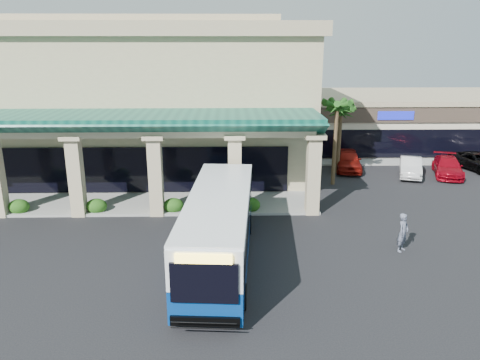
{
  "coord_description": "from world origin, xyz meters",
  "views": [
    {
      "loc": [
        1.21,
        -20.45,
        9.73
      ],
      "look_at": [
        1.79,
        4.78,
        2.2
      ],
      "focal_mm": 35.0,
      "sensor_mm": 36.0,
      "label": 1
    }
  ],
  "objects_px": {
    "car_white": "(411,167)",
    "car_gray": "(478,161)",
    "car_silver": "(348,160)",
    "car_red": "(448,167)",
    "pedestrian": "(403,232)",
    "transit_bus": "(219,229)"
  },
  "relations": [
    {
      "from": "transit_bus",
      "to": "pedestrian",
      "type": "relative_size",
      "value": 6.1
    },
    {
      "from": "transit_bus",
      "to": "car_white",
      "type": "height_order",
      "value": "transit_bus"
    },
    {
      "from": "car_gray",
      "to": "car_white",
      "type": "bearing_deg",
      "value": 179.29
    },
    {
      "from": "pedestrian",
      "to": "car_silver",
      "type": "distance_m",
      "value": 14.8
    },
    {
      "from": "car_silver",
      "to": "car_white",
      "type": "height_order",
      "value": "car_silver"
    },
    {
      "from": "car_gray",
      "to": "car_red",
      "type": "bearing_deg",
      "value": -169.01
    },
    {
      "from": "car_white",
      "to": "car_gray",
      "type": "bearing_deg",
      "value": 33.8
    },
    {
      "from": "pedestrian",
      "to": "car_red",
      "type": "relative_size",
      "value": 0.4
    },
    {
      "from": "car_white",
      "to": "car_gray",
      "type": "distance_m",
      "value": 6.16
    },
    {
      "from": "pedestrian",
      "to": "transit_bus",
      "type": "bearing_deg",
      "value": 140.79
    },
    {
      "from": "pedestrian",
      "to": "car_red",
      "type": "distance_m",
      "value": 15.3
    },
    {
      "from": "car_white",
      "to": "car_red",
      "type": "distance_m",
      "value": 2.83
    },
    {
      "from": "pedestrian",
      "to": "car_red",
      "type": "xyz_separation_m",
      "value": [
        8.09,
        12.98,
        -0.27
      ]
    },
    {
      "from": "pedestrian",
      "to": "car_gray",
      "type": "relative_size",
      "value": 0.4
    },
    {
      "from": "pedestrian",
      "to": "car_silver",
      "type": "relative_size",
      "value": 0.4
    },
    {
      "from": "car_white",
      "to": "car_red",
      "type": "xyz_separation_m",
      "value": [
        2.83,
        0.04,
        -0.02
      ]
    },
    {
      "from": "car_silver",
      "to": "car_red",
      "type": "height_order",
      "value": "car_silver"
    },
    {
      "from": "transit_bus",
      "to": "pedestrian",
      "type": "height_order",
      "value": "transit_bus"
    },
    {
      "from": "car_red",
      "to": "car_silver",
      "type": "bearing_deg",
      "value": -176.89
    },
    {
      "from": "car_silver",
      "to": "car_gray",
      "type": "relative_size",
      "value": 0.98
    },
    {
      "from": "car_white",
      "to": "car_silver",
      "type": "bearing_deg",
      "value": 175.39
    },
    {
      "from": "car_white",
      "to": "car_gray",
      "type": "xyz_separation_m",
      "value": [
        5.94,
        1.63,
        -0.03
      ]
    }
  ]
}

